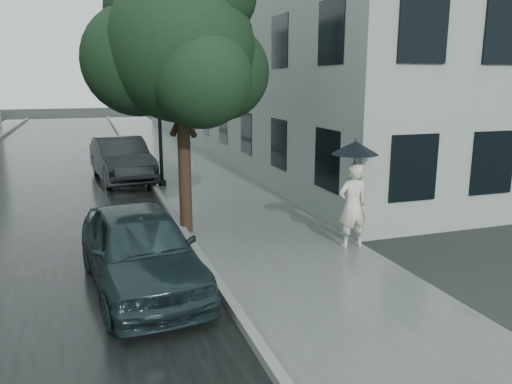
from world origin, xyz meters
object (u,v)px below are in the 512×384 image
object	(u,v)px
lamp_post	(154,90)
car_near	(140,249)
pedestrian	(353,205)
car_far	(121,159)
street_tree	(180,46)

from	to	relation	value
lamp_post	car_near	xyz separation A→B (m)	(-1.44, -8.49, -2.47)
car_near	pedestrian	bearing A→B (deg)	3.38
lamp_post	car_far	distance (m)	3.00
car_near	car_far	size ratio (longest dim) A/B	0.90
car_near	car_far	world-z (taller)	car_far
car_far	pedestrian	bearing A→B (deg)	-72.54
street_tree	car_far	distance (m)	7.65
pedestrian	car_near	size ratio (longest dim) A/B	0.44
lamp_post	car_near	bearing A→B (deg)	-104.67
pedestrian	lamp_post	xyz separation A→B (m)	(-3.05, 7.73, 2.26)
street_tree	car_near	bearing A→B (deg)	-113.36
street_tree	car_far	size ratio (longest dim) A/B	1.37
pedestrian	car_near	bearing A→B (deg)	8.42
pedestrian	street_tree	size ratio (longest dim) A/B	0.29
pedestrian	car_far	xyz separation A→B (m)	(-4.12, 9.14, -0.16)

